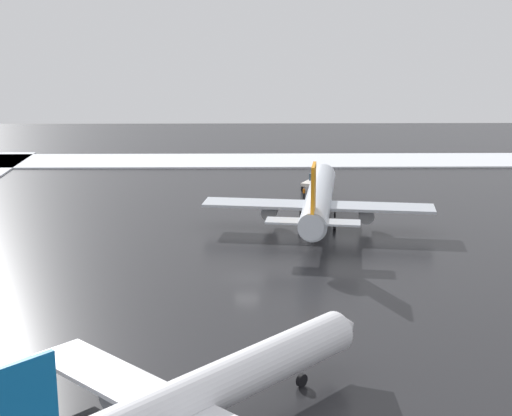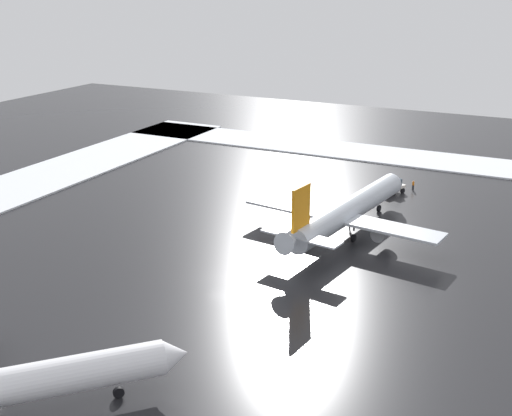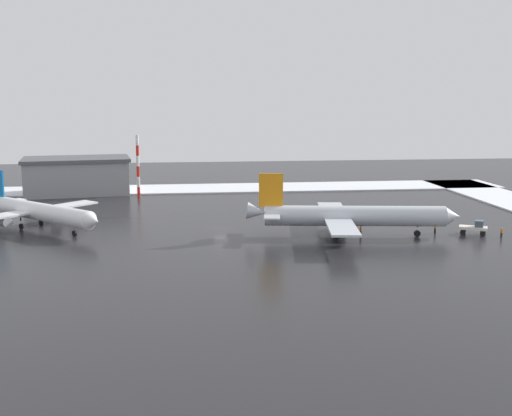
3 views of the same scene
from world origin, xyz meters
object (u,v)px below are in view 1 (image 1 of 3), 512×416
Objects in this scene: ground_crew_mid_apron at (316,214)px; ground_crew_near_tug at (304,192)px; pushback_tug at (313,182)px; ground_crew_beside_wing at (328,179)px; airplane_parked_portside at (198,395)px; airplane_distant_tail at (319,199)px.

ground_crew_mid_apron and ground_crew_near_tug have the same top height.
pushback_tug reaches higher than ground_crew_beside_wing.
airplane_parked_portside reaches higher than pushback_tug.
pushback_tug is 19.67m from ground_crew_mid_apron.
pushback_tug is at bearing 58.53° from ground_crew_mid_apron.
ground_crew_beside_wing is at bearing 128.17° from ground_crew_near_tug.
ground_crew_beside_wing is at bearing 32.28° from airplane_parked_portside.
ground_crew_near_tug is at bearing 34.33° from airplane_parked_portside.
airplane_distant_tail is at bearing -23.63° from ground_crew_near_tug.
ground_crew_mid_apron is (-2.04, -0.15, -2.55)m from airplane_distant_tail.
airplane_distant_tail is at bearing 140.21° from ground_crew_beside_wing.
pushback_tug is 4.38m from ground_crew_beside_wing.
ground_crew_mid_apron and ground_crew_beside_wing have the same top height.
airplane_distant_tail is 15.64m from ground_crew_near_tug.
airplane_distant_tail is at bearing 30.80° from airplane_parked_portside.
airplane_parked_portside reaches higher than ground_crew_beside_wing.
ground_crew_near_tug is at bearing 123.53° from ground_crew_beside_wing.
ground_crew_beside_wing is (-78.70, 16.51, -2.26)m from airplane_parked_portside.
ground_crew_near_tug is at bearing -170.12° from pushback_tug.
airplane_distant_tail is 20.98× the size of ground_crew_beside_wing.
pushback_tug is (-21.66, 1.15, -2.24)m from airplane_distant_tail.
ground_crew_mid_apron is at bearing -156.78° from pushback_tug.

